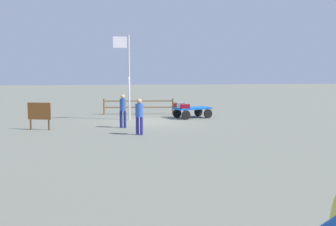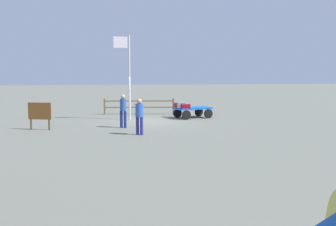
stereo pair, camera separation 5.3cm
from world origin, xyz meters
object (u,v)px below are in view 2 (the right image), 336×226
Objects in this scene: worker_lead at (123,109)px; worker_trailing at (139,114)px; flagpole at (127,69)px; signboard at (40,112)px; suitcase_navy at (178,105)px; suitcase_grey at (186,106)px; suitcase_maroon at (181,105)px; luggage_cart at (193,110)px.

worker_lead is 1.03× the size of worker_trailing.
flagpole reaches higher than signboard.
worker_lead is (3.41, 3.92, 0.18)m from suitcase_navy.
suitcase_navy is 1.08× the size of suitcase_grey.
signboard is (7.50, 3.48, 0.04)m from suitcase_maroon.
suitcase_grey is (0.54, 0.56, 0.29)m from luggage_cart.
suitcase_grey is at bearing -141.64° from worker_lead.
flagpole is (-0.33, -3.12, 1.99)m from worker_lead.
suitcase_grey is 6.00m from worker_trailing.
suitcase_grey is 0.33× the size of worker_lead.
luggage_cart is 5.51m from worker_lead.
flagpole reaches higher than worker_lead.
suitcase_grey is at bearing 106.32° from suitcase_navy.
signboard is at bearing 23.84° from luggage_cart.
suitcase_maroon is at bearing -136.41° from worker_lead.
flagpole is at bearing 3.96° from suitcase_maroon.
suitcase_maroon reaches higher than luggage_cart.
worker_trailing is at bearing 106.79° from worker_lead.
suitcase_navy is at bearing -131.07° from worker_lead.
luggage_cart is 4.64m from flagpole.
suitcase_maroon is at bearing -155.09° from signboard.
suitcase_maroon reaches higher than suitcase_navy.
worker_lead is at bearing 39.50° from luggage_cart.
flagpole is (3.37, -0.19, 2.17)m from suitcase_grey.
signboard is at bearing 2.07° from worker_lead.
worker_lead reaches higher than luggage_cart.
worker_lead is 0.34× the size of flagpole.
worker_lead is at bearing -177.93° from signboard.
luggage_cart is at bearing -156.16° from signboard.
worker_trailing reaches higher than signboard.
worker_lead is (3.70, 2.93, 0.18)m from suitcase_grey.
suitcase_navy reaches higher than luggage_cart.
luggage_cart is 4.34× the size of suitcase_grey.
suitcase_navy is 0.36× the size of worker_lead.
signboard reaches higher than luggage_cart.
suitcase_navy is at bearing -151.27° from signboard.
signboard is (4.32, 3.26, -2.09)m from flagpole.
luggage_cart is at bearing -133.54° from suitcase_grey.
luggage_cart is at bearing 152.84° from suitcase_navy.
suitcase_navy is at bearing -73.68° from suitcase_grey.
suitcase_navy is 3.85m from flagpole.
worker_trailing is (2.83, 5.59, 0.14)m from suitcase_maroon.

